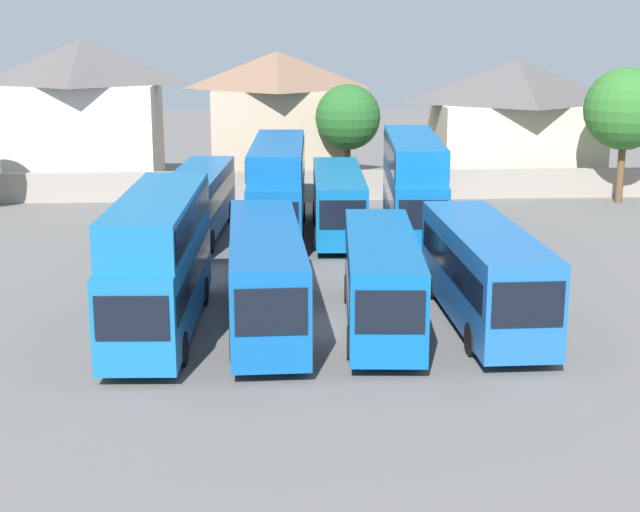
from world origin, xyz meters
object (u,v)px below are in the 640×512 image
Objects in this scene: bus_6 at (278,184)px; bus_7 at (338,199)px; bus_5 at (198,199)px; bus_1 at (159,256)px; house_terrace_centre at (278,117)px; house_terrace_right at (514,120)px; tree_behind_wall at (625,109)px; bus_3 at (381,277)px; tree_right_of_lot at (348,117)px; bus_8 at (413,179)px; house_terrace_left at (84,113)px; bus_4 at (484,270)px; bus_2 at (266,271)px.

bus_6 reaches higher than bus_7.
bus_6 reaches higher than bus_5.
bus_1 is 1.22× the size of house_terrace_centre.
tree_behind_wall is (4.56, -7.97, 1.41)m from house_terrace_right.
tree_right_of_lot reaches higher than bus_3.
house_terrace_centre is (-3.31, 31.97, 2.58)m from bus_3.
bus_7 is 4.03m from bus_8.
bus_5 is 1.00× the size of bus_6.
bus_7 is at bearing -96.87° from tree_right_of_lot.
tree_behind_wall is at bearing -12.63° from house_terrace_left.
tree_behind_wall is (13.46, 23.11, 3.62)m from bus_4.
bus_8 is at bearing 96.00° from bus_5.
tree_behind_wall is 16.77m from tree_right_of_lot.
bus_2 is at bearing -118.47° from house_terrace_right.
bus_1 reaches higher than bus_3.
house_terrace_left is at bearing -163.00° from bus_1.
bus_2 is at bearing -93.49° from bus_3.
bus_3 is 1.30× the size of tree_behind_wall.
bus_6 is (-3.48, 15.38, 0.81)m from bus_3.
bus_1 is at bearing 3.81° from bus_5.
bus_6 is 0.99× the size of bus_8.
house_terrace_left is 0.89× the size of house_terrace_right.
house_terrace_centre is at bearing -177.85° from bus_6.
bus_4 is at bearing 87.06° from bus_2.
house_terrace_right is at bearing 153.65° from bus_8.
house_terrace_right is at bearing 149.78° from bus_2.
house_terrace_centre is at bearing 178.09° from house_terrace_right.
bus_7 is at bearing -155.31° from tree_behind_wall.
bus_4 is at bearing 5.24° from bus_8.
bus_7 is 1.35× the size of tree_behind_wall.
bus_6 is (4.09, -0.19, 0.81)m from bus_5.
tree_right_of_lot is at bearing -9.77° from house_terrace_left.
bus_4 is (7.86, -0.16, -0.00)m from bus_2.
bus_3 is at bearing -62.73° from house_terrace_left.
bus_6 is 1.48× the size of tree_behind_wall.
bus_5 is 17.14m from house_terrace_centre.
house_terrace_centre reaches higher than bus_7.
bus_2 is 1.09× the size of bus_7.
bus_4 is at bearing 28.50° from bus_6.
house_terrace_centre reaches higher than bus_6.
bus_5 reaches higher than bus_7.
bus_1 is 1.59× the size of tree_right_of_lot.
house_terrace_left is (-19.69, 30.54, 2.87)m from bus_4.
tree_behind_wall is (24.80, 7.91, 3.73)m from bus_5.
bus_8 is (-0.30, 15.47, 0.78)m from bus_4.
tree_behind_wall is (20.54, -8.50, 1.15)m from house_terrace_centre.
bus_3 is (4.10, -0.52, -0.11)m from bus_2.
house_terrace_left is at bearing 170.23° from tree_right_of_lot.
bus_8 is (7.57, 15.30, 0.78)m from bus_2.
house_terrace_left reaches higher than tree_behind_wall.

